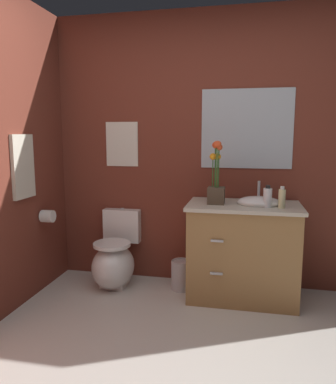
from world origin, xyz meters
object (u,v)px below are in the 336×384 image
lotion_bottle (282,198)px  wall_mirror (247,129)px  soap_bottle (268,197)px  vanity_cabinet (243,250)px  toilet_paper_roll (48,216)px  toilet (115,260)px  wall_poster (122,144)px  flower_vase (216,182)px  hanging_towel (23,167)px  trash_bin (181,275)px

lotion_bottle → wall_mirror: wall_mirror is taller
soap_bottle → lotion_bottle: bearing=-5.7°
soap_bottle → vanity_cabinet: bearing=151.8°
vanity_cabinet → toilet_paper_roll: vanity_cabinet is taller
toilet → wall_poster: 1.10m
vanity_cabinet → flower_vase: flower_vase is taller
toilet → toilet_paper_roll: 0.73m
toilet → wall_poster: wall_poster is taller
wall_poster → hanging_towel: bearing=-130.5°
toilet → trash_bin: 0.63m
vanity_cabinet → trash_bin: vanity_cabinet is taller
toilet → vanity_cabinet: bearing=-1.3°
toilet_paper_roll → soap_bottle: bearing=2.2°
toilet → flower_vase: bearing=-3.1°
hanging_towel → soap_bottle: bearing=9.3°
vanity_cabinet → wall_poster: 1.49m
wall_poster → wall_mirror: size_ratio=0.52×
wall_poster → soap_bottle: bearing=-16.2°
soap_bottle → lotion_bottle: soap_bottle is taller
vanity_cabinet → wall_mirror: size_ratio=1.26×
toilet → hanging_towel: bearing=-143.9°
lotion_bottle → soap_bottle: bearing=174.3°
flower_vase → lotion_bottle: 0.54m
flower_vase → wall_poster: wall_poster is taller
toilet_paper_roll → wall_poster: bearing=40.1°
vanity_cabinet → lotion_bottle: 0.57m
wall_poster → hanging_towel: wall_poster is taller
soap_bottle → flower_vase: bearing=170.1°
wall_mirror → toilet_paper_roll: bearing=-164.9°
toilet_paper_roll → wall_mirror: bearing=15.1°
toilet → toilet_paper_roll: size_ratio=6.27×
toilet → vanity_cabinet: 1.18m
soap_bottle → wall_poster: bearing=163.8°
vanity_cabinet → soap_bottle: vanity_cabinet is taller
toilet → vanity_cabinet: vanity_cabinet is taller
trash_bin → wall_poster: bearing=159.6°
wall_poster → toilet_paper_roll: wall_poster is taller
soap_bottle → trash_bin: (-0.73, 0.16, -0.77)m
wall_poster → wall_mirror: 1.17m
toilet → wall_mirror: wall_mirror is taller
flower_vase → soap_bottle: 0.43m
toilet → wall_mirror: 1.70m
flower_vase → hanging_towel: bearing=-165.7°
flower_vase → wall_mirror: 0.59m
lotion_bottle → hanging_towel: 2.10m
toilet → lotion_bottle: lotion_bottle is taller
vanity_cabinet → flower_vase: bearing=-174.3°
wall_mirror → toilet_paper_roll: 1.94m
soap_bottle → hanging_towel: 1.99m
trash_bin → wall_poster: 1.35m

